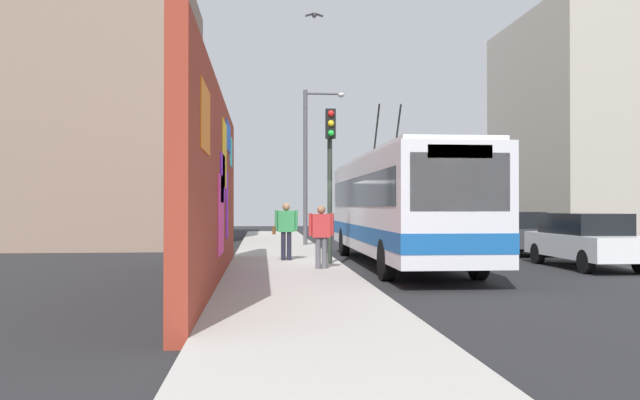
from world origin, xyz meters
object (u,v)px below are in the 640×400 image
parked_car_dark_gray (513,232)px  parked_car_black (431,223)px  pedestrian_midblock (286,226)px  city_bus (398,205)px  street_lamp (310,156)px  pedestrian_at_curb (321,232)px  traffic_light (330,160)px  parked_car_white (585,239)px  parked_car_champagne (467,227)px

parked_car_dark_gray → parked_car_black: same height
parked_car_dark_gray → pedestrian_midblock: 9.37m
city_bus → parked_car_black: size_ratio=2.84×
pedestrian_midblock → street_lamp: size_ratio=0.26×
parked_car_dark_gray → street_lamp: bearing=60.2°
city_bus → pedestrian_at_curb: city_bus is taller
traffic_light → pedestrian_midblock: bearing=43.3°
pedestrian_midblock → pedestrian_at_curb: size_ratio=1.05×
parked_car_white → parked_car_dark_gray: bearing=0.0°
traffic_light → pedestrian_at_curb: bearing=165.5°
pedestrian_midblock → parked_car_black: bearing=-28.6°
parked_car_black → traffic_light: 18.67m
parked_car_champagne → pedestrian_at_curb: 14.38m
city_bus → parked_car_dark_gray: bearing=-51.2°
parked_car_champagne → pedestrian_at_curb: pedestrian_at_curb is taller
parked_car_white → parked_car_black: bearing=-0.0°
parked_car_black → traffic_light: bearing=156.6°
parked_car_dark_gray → pedestrian_at_curb: (-6.59, 7.74, 0.29)m
parked_car_champagne → street_lamp: street_lamp is taller
parked_car_white → parked_car_dark_gray: size_ratio=1.11×
city_bus → street_lamp: size_ratio=1.91×
parked_car_black → parked_car_champagne: bearing=180.0°
parked_car_champagne → traffic_light: bearing=145.3°
parked_car_dark_gray → parked_car_champagne: size_ratio=1.00×
city_bus → parked_car_black: 16.96m
parked_car_black → parked_car_dark_gray: bearing=180.0°
parked_car_white → pedestrian_at_curb: pedestrian_at_curb is taller
parked_car_white → parked_car_champagne: size_ratio=1.11×
parked_car_dark_gray → pedestrian_at_curb: size_ratio=2.52×
city_bus → pedestrian_at_curb: size_ratio=7.59×
pedestrian_midblock → traffic_light: (-1.29, -1.21, 1.94)m
pedestrian_at_curb → traffic_light: traffic_light is taller
street_lamp → city_bus: bearing=-166.2°
city_bus → parked_car_champagne: bearing=-28.2°
pedestrian_at_curb → parked_car_champagne: bearing=-32.6°
city_bus → traffic_light: size_ratio=2.84×
parked_car_white → traffic_light: 7.71m
parked_car_black → street_lamp: bearing=137.0°
parked_car_black → street_lamp: street_lamp is taller
parked_car_dark_gray → parked_car_black: 11.92m
pedestrian_midblock → traffic_light: 2.63m
parked_car_dark_gray → parked_car_white: bearing=-180.0°
parked_car_white → parked_car_dark_gray: (5.48, 0.00, -0.00)m
traffic_light → street_lamp: street_lamp is taller
parked_car_black → pedestrian_at_curb: bearing=157.3°
pedestrian_at_curb → parked_car_black: bearing=-22.7°
parked_car_white → parked_car_black: size_ratio=1.05×
parked_car_white → traffic_light: (0.40, 7.35, 2.28)m
city_bus → parked_car_black: city_bus is taller
parked_car_white → street_lamp: street_lamp is taller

